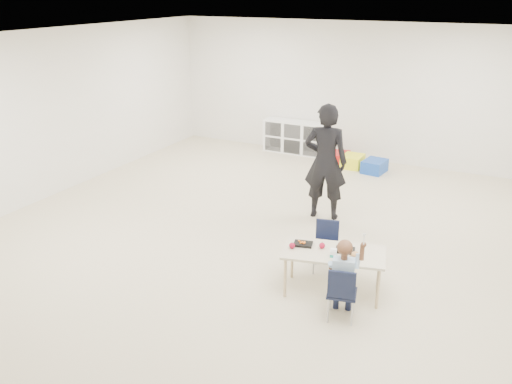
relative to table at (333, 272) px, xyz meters
The scene contains 16 objects.
room 2.05m from the table, 148.15° to the left, with size 9.00×9.02×2.80m.
table is the anchor object (origin of this frame).
chair_near 0.54m from the table, 60.69° to the right, with size 0.31×0.29×0.65m, color black, non-canonical shape.
chair_far 0.54m from the table, 119.31° to the left, with size 0.31×0.29×0.65m, color black, non-canonical shape.
child 0.59m from the table, 60.69° to the right, with size 0.43×0.43×1.02m, color #BCDEFE, non-canonical shape.
lunch_tray_near 0.31m from the table, 30.35° to the left, with size 0.22×0.16×0.03m, color black.
lunch_tray_far 0.48m from the table, behind, with size 0.22×0.16×0.03m, color black.
milk_carton 0.35m from the table, 74.98° to the right, with size 0.07×0.07×0.10m, color white.
bread_roll 0.40m from the table, ahead, with size 0.09×0.09×0.07m, color tan.
apple_near 0.34m from the table, behind, with size 0.07×0.07×0.07m, color maroon.
apple_far 0.58m from the table, 163.16° to the right, with size 0.07×0.07×0.07m, color maroon.
cubby_shelf 5.82m from the table, 117.10° to the left, with size 1.40×0.40×0.70m, color white.
adult 2.38m from the table, 112.66° to the left, with size 0.66×0.43×1.82m, color black.
bin_red 5.11m from the table, 107.29° to the left, with size 0.37×0.47×0.23m, color #B71412.
bin_yellow 4.92m from the table, 104.37° to the left, with size 0.39×0.50×0.24m, color #FFFD1A.
bin_blue 4.69m from the table, 99.01° to the left, with size 0.39×0.50×0.25m, color #1644A9.
Camera 1 is at (3.17, -6.35, 3.43)m, focal length 38.00 mm.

